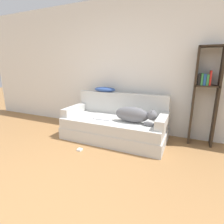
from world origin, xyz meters
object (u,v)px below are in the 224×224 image
at_px(power_adapter, 80,150).
at_px(couch, 114,129).
at_px(laptop, 104,118).
at_px(bookshelf, 205,92).
at_px(dog, 135,115).
at_px(throw_pillow, 105,89).

bearing_deg(power_adapter, couch, 64.54).
relative_size(laptop, bookshelf, 0.21).
bearing_deg(dog, throw_pillow, 150.04).
bearing_deg(dog, bookshelf, 26.62).
relative_size(laptop, throw_pillow, 0.73).
bearing_deg(throw_pillow, laptop, -66.34).
xyz_separation_m(laptop, bookshelf, (1.69, 0.56, 0.54)).
height_order(laptop, power_adapter, laptop).
bearing_deg(laptop, couch, 26.07).
bearing_deg(throw_pillow, couch, -45.34).
height_order(dog, laptop, dog).
bearing_deg(couch, throw_pillow, 134.66).
bearing_deg(bookshelf, laptop, -161.78).
height_order(laptop, bookshelf, bookshelf).
xyz_separation_m(dog, laptop, (-0.60, -0.01, -0.13)).
distance_m(dog, throw_pillow, 1.00).
xyz_separation_m(couch, dog, (0.43, -0.08, 0.35)).
bearing_deg(laptop, dog, 0.22).
relative_size(bookshelf, power_adapter, 22.11).
distance_m(dog, power_adapter, 1.12).
bearing_deg(couch, laptop, -152.93).
bearing_deg(power_adapter, laptop, 75.71).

